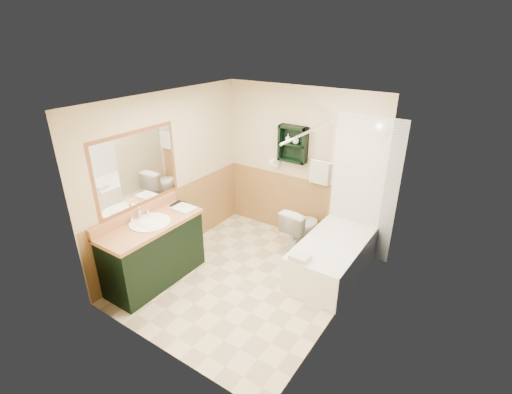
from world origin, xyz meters
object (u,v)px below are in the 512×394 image
at_px(vanity_book, 173,197).
at_px(soap_bottle_b, 296,141).
at_px(hair_dryer, 276,162).
at_px(toilet, 302,228).
at_px(soap_bottle_a, 288,140).
at_px(vanity, 154,252).
at_px(wall_shelf, 293,144).
at_px(bathtub, 332,257).

relative_size(vanity_book, soap_bottle_b, 1.58).
height_order(hair_dryer, vanity_book, hair_dryer).
height_order(toilet, soap_bottle_a, soap_bottle_a).
height_order(hair_dryer, vanity, hair_dryer).
bearing_deg(soap_bottle_a, vanity_book, -123.23).
height_order(vanity_book, soap_bottle_b, soap_bottle_b).
relative_size(wall_shelf, vanity, 0.40).
xyz_separation_m(bathtub, vanity_book, (-2.08, -0.88, 0.71)).
bearing_deg(toilet, vanity_book, 46.38).
xyz_separation_m(hair_dryer, vanity_book, (-0.76, -1.53, -0.23)).
distance_m(toilet, soap_bottle_a, 1.35).
xyz_separation_m(toilet, soap_bottle_a, (-0.45, 0.28, 1.24)).
xyz_separation_m(vanity, soap_bottle_b, (0.95, 2.08, 1.18)).
distance_m(hair_dryer, soap_bottle_a, 0.45).
xyz_separation_m(toilet, soap_bottle_b, (-0.31, 0.28, 1.26)).
bearing_deg(wall_shelf, toilet, -38.07).
xyz_separation_m(hair_dryer, bathtub, (1.33, -0.65, -0.94)).
distance_m(hair_dryer, vanity, 2.32).
relative_size(toilet, soap_bottle_b, 5.74).
distance_m(wall_shelf, vanity_book, 1.93).
xyz_separation_m(wall_shelf, bathtub, (1.03, -0.62, -1.29)).
bearing_deg(soap_bottle_a, toilet, -32.29).
bearing_deg(soap_bottle_b, vanity_book, -126.68).
height_order(wall_shelf, vanity_book, wall_shelf).
distance_m(vanity, bathtub, 2.42).
xyz_separation_m(vanity_book, soap_bottle_b, (1.11, 1.50, 0.64)).
relative_size(vanity, vanity_book, 6.97).
bearing_deg(hair_dryer, wall_shelf, -4.76).
relative_size(toilet, vanity_book, 3.62).
relative_size(hair_dryer, toilet, 0.34).
height_order(bathtub, vanity_book, vanity_book).
height_order(vanity, bathtub, vanity).
relative_size(vanity_book, soap_bottle_a, 1.56).
distance_m(vanity, soap_bottle_a, 2.52).
height_order(wall_shelf, hair_dryer, wall_shelf).
bearing_deg(toilet, soap_bottle_a, -26.30).
bearing_deg(vanity_book, soap_bottle_b, 45.87).
bearing_deg(soap_bottle_b, hair_dryer, 175.16).
bearing_deg(soap_bottle_a, bathtub, -29.28).
bearing_deg(toilet, bathtub, 158.87).
relative_size(bathtub, vanity_book, 7.62).
relative_size(wall_shelf, hair_dryer, 2.29).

